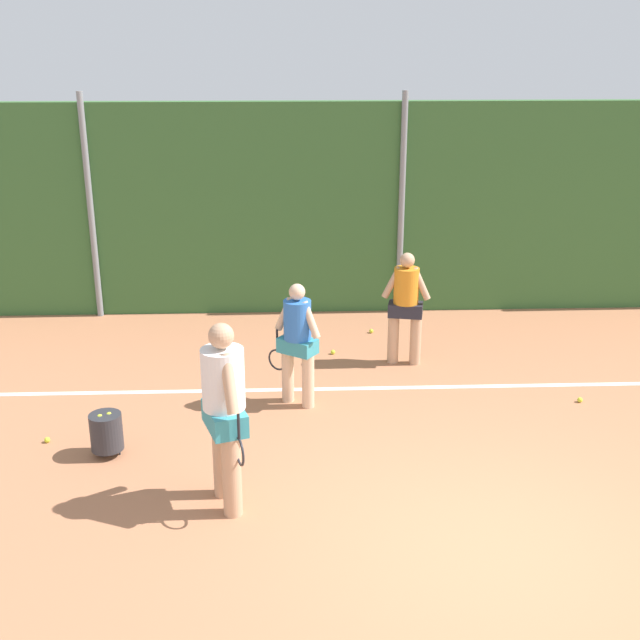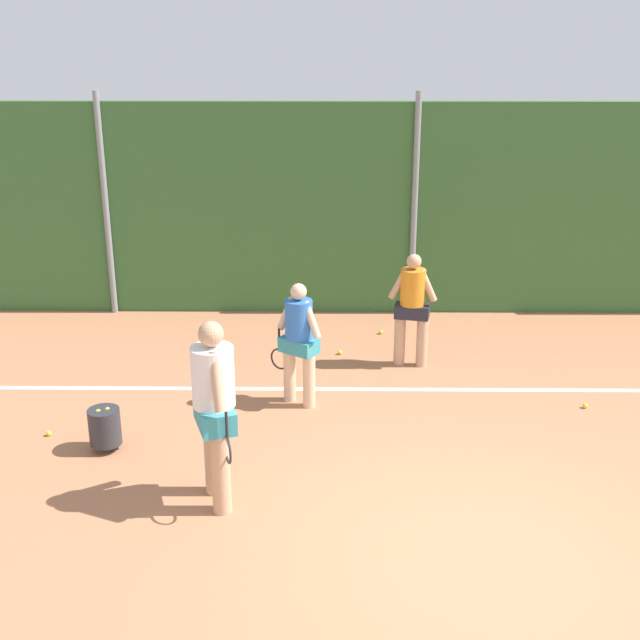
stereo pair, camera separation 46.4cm
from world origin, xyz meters
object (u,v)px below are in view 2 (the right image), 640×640
object	(u,v)px
tennis_ball_1	(223,363)
tennis_ball_2	(381,332)
tennis_ball_5	(340,352)
player_midcourt	(299,338)
tennis_ball_0	(585,406)
player_backcourt_far	(412,304)
ball_hopper	(105,426)
tennis_ball_6	(49,433)
player_foreground_near	(214,404)

from	to	relation	value
tennis_ball_1	tennis_ball_2	size ratio (longest dim) A/B	1.00
tennis_ball_1	tennis_ball_5	world-z (taller)	same
player_midcourt	tennis_ball_5	world-z (taller)	player_midcourt
tennis_ball_0	tennis_ball_2	bearing A→B (deg)	132.50
player_backcourt_far	tennis_ball_5	xyz separation A→B (m)	(-1.00, 0.37, -0.88)
tennis_ball_1	tennis_ball_0	bearing A→B (deg)	-15.85
player_midcourt	ball_hopper	xyz separation A→B (m)	(-2.14, -1.25, -0.60)
player_midcourt	tennis_ball_5	bearing A→B (deg)	-72.57
tennis_ball_2	player_backcourt_far	bearing A→B (deg)	-74.59
tennis_ball_1	tennis_ball_6	size ratio (longest dim) A/B	1.00
ball_hopper	tennis_ball_6	bearing A→B (deg)	157.18
tennis_ball_6	player_foreground_near	bearing A→B (deg)	-32.33
ball_hopper	tennis_ball_1	size ratio (longest dim) A/B	7.78
player_foreground_near	player_midcourt	distance (m)	2.43
tennis_ball_1	tennis_ball_2	world-z (taller)	same
ball_hopper	tennis_ball_0	distance (m)	5.87
tennis_ball_0	tennis_ball_5	bearing A→B (deg)	150.04
tennis_ball_2	tennis_ball_6	bearing A→B (deg)	-139.97
tennis_ball_0	tennis_ball_1	distance (m)	4.93
player_backcourt_far	tennis_ball_6	world-z (taller)	player_backcourt_far
player_foreground_near	tennis_ball_6	bearing A→B (deg)	-141.13
tennis_ball_0	ball_hopper	bearing A→B (deg)	-168.85
player_midcourt	player_backcourt_far	bearing A→B (deg)	-104.45
ball_hopper	tennis_ball_2	distance (m)	5.05
tennis_ball_1	tennis_ball_6	xyz separation A→B (m)	(-1.78, -2.16, 0.00)
tennis_ball_1	tennis_ball_2	bearing A→B (deg)	29.02
player_backcourt_far	tennis_ball_1	xyz separation A→B (m)	(-2.67, -0.06, -0.88)
ball_hopper	tennis_ball_5	xyz separation A→B (m)	(2.68, 2.91, -0.26)
tennis_ball_5	ball_hopper	bearing A→B (deg)	-132.74
player_foreground_near	player_midcourt	size ratio (longest dim) A/B	1.21
player_midcourt	tennis_ball_5	size ratio (longest dim) A/B	24.18
player_midcourt	tennis_ball_1	bearing A→B (deg)	-11.93
tennis_ball_1	tennis_ball_6	bearing A→B (deg)	-129.49
tennis_ball_0	tennis_ball_2	xyz separation A→B (m)	(-2.42, 2.64, 0.00)
player_foreground_near	tennis_ball_0	world-z (taller)	player_foreground_near
player_foreground_near	ball_hopper	world-z (taller)	player_foreground_near
player_foreground_near	tennis_ball_5	size ratio (longest dim) A/B	29.20
player_foreground_near	tennis_ball_5	xyz separation A→B (m)	(1.27, 3.96, -1.05)
player_foreground_near	ball_hopper	xyz separation A→B (m)	(-1.41, 1.06, -0.79)
player_midcourt	player_backcourt_far	size ratio (longest dim) A/B	0.98
tennis_ball_2	tennis_ball_5	world-z (taller)	same
tennis_ball_2	tennis_ball_1	bearing A→B (deg)	-150.98
ball_hopper	tennis_ball_1	xyz separation A→B (m)	(1.01, 2.48, -0.26)
player_foreground_near	player_backcourt_far	xyz separation A→B (m)	(2.27, 3.60, -0.17)
tennis_ball_5	tennis_ball_6	distance (m)	4.31
player_foreground_near	tennis_ball_1	world-z (taller)	player_foreground_near
player_backcourt_far	ball_hopper	xyz separation A→B (m)	(-3.68, -2.54, -0.62)
player_backcourt_far	tennis_ball_0	bearing A→B (deg)	157.57
player_foreground_near	tennis_ball_6	world-z (taller)	player_foreground_near
player_foreground_near	ball_hopper	distance (m)	1.93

